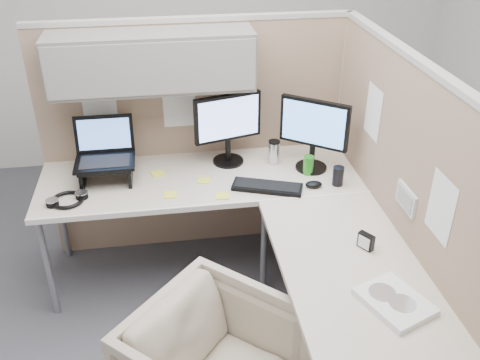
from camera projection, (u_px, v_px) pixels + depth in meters
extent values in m
plane|color=#424248|center=(230.00, 322.00, 3.26)|extent=(4.50, 4.50, 0.00)
cube|color=#9F8168|center=(196.00, 141.00, 3.61)|extent=(2.00, 0.05, 1.60)
cube|color=#A8A399|center=(191.00, 19.00, 3.21)|extent=(2.00, 0.06, 0.03)
cube|color=slate|center=(152.00, 60.00, 3.14)|extent=(1.20, 0.34, 0.34)
cube|color=gray|center=(152.00, 70.00, 2.99)|extent=(1.18, 0.01, 0.30)
plane|color=white|center=(99.00, 99.00, 3.34)|extent=(0.26, 0.00, 0.26)
plane|color=white|center=(179.00, 105.00, 3.44)|extent=(0.26, 0.00, 0.26)
cube|color=#9F8168|center=(396.00, 209.00, 2.89)|extent=(0.05, 2.00, 1.60)
cube|color=#A8A399|center=(421.00, 62.00, 2.48)|extent=(0.06, 2.00, 0.03)
cube|color=#A8A399|center=(339.00, 132.00, 3.75)|extent=(0.06, 0.06, 1.60)
cube|color=silver|center=(407.00, 199.00, 2.68)|extent=(0.02, 0.20, 0.12)
cube|color=gray|center=(404.00, 199.00, 2.68)|extent=(0.00, 0.16, 0.09)
plane|color=white|center=(373.00, 112.00, 3.03)|extent=(0.00, 0.26, 0.26)
plane|color=white|center=(441.00, 207.00, 2.35)|extent=(0.00, 0.26, 0.26)
cube|color=beige|center=(202.00, 178.00, 3.35)|extent=(2.00, 0.68, 0.03)
cube|color=beige|center=(351.00, 269.00, 2.59)|extent=(0.68, 1.30, 0.03)
cube|color=white|center=(207.00, 207.00, 3.06)|extent=(2.00, 0.02, 0.03)
cylinder|color=gray|center=(48.00, 268.00, 3.16)|extent=(0.04, 0.04, 0.70)
cylinder|color=gray|center=(61.00, 214.00, 3.66)|extent=(0.04, 0.04, 0.70)
cylinder|color=gray|center=(264.00, 247.00, 3.33)|extent=(0.04, 0.04, 0.70)
cylinder|color=black|center=(228.00, 161.00, 3.50)|extent=(0.20, 0.20, 0.02)
cylinder|color=black|center=(228.00, 150.00, 3.46)|extent=(0.04, 0.04, 0.15)
cube|color=black|center=(228.00, 117.00, 3.35)|extent=(0.43, 0.15, 0.30)
cube|color=#8EABF6|center=(229.00, 119.00, 3.33)|extent=(0.39, 0.11, 0.26)
cylinder|color=black|center=(311.00, 167.00, 3.43)|extent=(0.20, 0.20, 0.02)
cylinder|color=black|center=(312.00, 156.00, 3.38)|extent=(0.04, 0.04, 0.15)
cube|color=black|center=(314.00, 123.00, 3.27)|extent=(0.37, 0.29, 0.30)
cube|color=#5B9CF7|center=(313.00, 124.00, 3.26)|extent=(0.32, 0.24, 0.26)
cube|color=black|center=(105.00, 165.00, 3.23)|extent=(0.31, 0.25, 0.02)
cube|color=black|center=(83.00, 174.00, 3.23)|extent=(0.02, 0.23, 0.13)
cube|color=black|center=(130.00, 171.00, 3.27)|extent=(0.02, 0.23, 0.13)
cube|color=black|center=(105.00, 162.00, 3.22)|extent=(0.36, 0.25, 0.02)
cube|color=black|center=(104.00, 133.00, 3.28)|extent=(0.36, 0.06, 0.23)
cube|color=#598CF2|center=(104.00, 134.00, 3.28)|extent=(0.31, 0.04, 0.19)
cube|color=black|center=(267.00, 187.00, 3.20)|extent=(0.44, 0.27, 0.02)
ellipsoid|color=black|center=(314.00, 184.00, 3.22)|extent=(0.11, 0.07, 0.04)
cylinder|color=silver|center=(274.00, 153.00, 3.45)|extent=(0.07, 0.07, 0.15)
cylinder|color=black|center=(274.00, 142.00, 3.41)|extent=(0.08, 0.08, 0.01)
cylinder|color=black|center=(338.00, 176.00, 3.22)|extent=(0.07, 0.07, 0.12)
cylinder|color=#268C1E|center=(308.00, 165.00, 3.34)|extent=(0.07, 0.07, 0.12)
cube|color=#EDEE3E|center=(204.00, 181.00, 3.29)|extent=(0.09, 0.09, 0.01)
cube|color=#EDEE3E|center=(170.00, 195.00, 3.14)|extent=(0.08, 0.08, 0.01)
cube|color=#EDEE3E|center=(158.00, 174.00, 3.36)|extent=(0.09, 0.09, 0.01)
cube|color=#EDEE3E|center=(222.00, 196.00, 3.13)|extent=(0.08, 0.08, 0.01)
torus|color=black|center=(67.00, 200.00, 3.08)|extent=(0.25, 0.25, 0.02)
cylinder|color=black|center=(52.00, 203.00, 3.04)|extent=(0.07, 0.07, 0.03)
cylinder|color=black|center=(82.00, 195.00, 3.11)|extent=(0.07, 0.07, 0.03)
cube|color=white|center=(395.00, 302.00, 2.35)|extent=(0.33, 0.37, 0.03)
cylinder|color=silver|center=(402.00, 303.00, 2.31)|extent=(0.12, 0.12, 0.00)
cylinder|color=silver|center=(382.00, 292.00, 2.37)|extent=(0.12, 0.12, 0.00)
cube|color=black|center=(366.00, 241.00, 2.68)|extent=(0.07, 0.09, 0.08)
cube|color=white|center=(364.00, 243.00, 2.67)|extent=(0.04, 0.06, 0.07)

